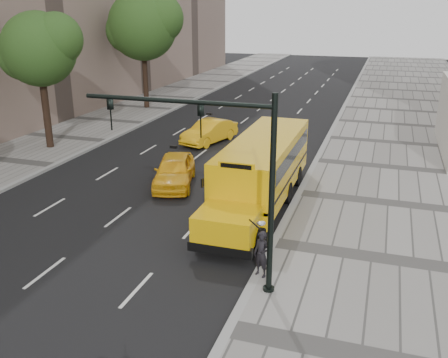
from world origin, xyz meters
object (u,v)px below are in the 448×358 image
(tree_c, at_px, (144,25))
(traffic_signal, at_px, (227,167))
(tree_b, at_px, (40,49))
(taxi_far, at_px, (209,132))
(taxi_near, at_px, (174,170))
(pedestrian, at_px, (261,254))
(school_bus, at_px, (263,166))

(tree_c, height_order, traffic_signal, tree_c)
(tree_b, xyz_separation_m, taxi_far, (9.02, 4.62, -5.47))
(taxi_near, height_order, traffic_signal, traffic_signal)
(taxi_near, height_order, taxi_far, taxi_near)
(pedestrian, distance_m, traffic_signal, 3.38)
(tree_b, relative_size, school_bus, 0.73)
(school_bus, height_order, taxi_far, school_bus)
(school_bus, xyz_separation_m, taxi_near, (-4.78, 0.93, -0.98))
(school_bus, distance_m, pedestrian, 6.93)
(taxi_near, bearing_deg, pedestrian, -66.18)
(tree_b, bearing_deg, taxi_far, 27.14)
(pedestrian, xyz_separation_m, traffic_signal, (-0.96, -0.79, 3.15))
(tree_b, distance_m, taxi_near, 12.09)
(pedestrian, bearing_deg, school_bus, 126.81)
(tree_c, distance_m, traffic_signal, 30.25)
(taxi_near, distance_m, traffic_signal, 10.57)
(traffic_signal, bearing_deg, school_bus, 95.29)
(school_bus, height_order, taxi_near, school_bus)
(taxi_near, distance_m, taxi_far, 8.42)
(school_bus, xyz_separation_m, traffic_signal, (0.69, -7.47, 2.33))
(tree_c, height_order, taxi_near, tree_c)
(school_bus, relative_size, traffic_signal, 1.81)
(taxi_near, bearing_deg, traffic_signal, -73.30)
(taxi_near, bearing_deg, school_bus, -27.42)
(tree_b, relative_size, taxi_far, 1.85)
(tree_c, bearing_deg, taxi_far, -45.05)
(taxi_far, bearing_deg, tree_b, -136.07)
(taxi_far, distance_m, pedestrian, 17.66)
(school_bus, bearing_deg, tree_b, 162.65)
(tree_c, xyz_separation_m, taxi_far, (8.99, -9.01, -6.32))
(taxi_near, bearing_deg, taxi_far, 81.25)
(tree_b, relative_size, traffic_signal, 1.31)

